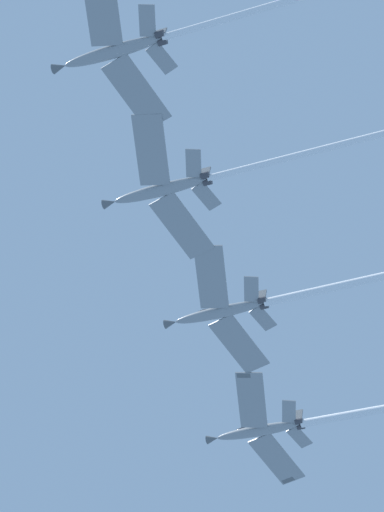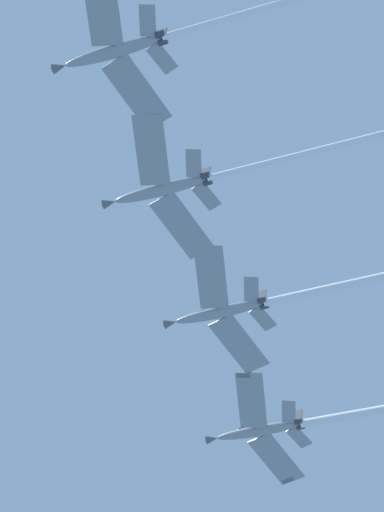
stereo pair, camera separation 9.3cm
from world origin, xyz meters
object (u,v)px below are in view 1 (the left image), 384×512
object	(u,v)px
jet_inner_right	(356,414)
jet_far_left	(183,31)
jet_inner_left	(212,177)
jet_centre	(310,292)

from	to	relation	value
jet_inner_right	jet_far_left	bearing A→B (deg)	170.96
jet_inner_left	jet_inner_right	distance (m)	38.62
jet_far_left	jet_inner_left	world-z (taller)	jet_inner_left
jet_inner_left	jet_centre	xyz separation A→B (m)	(17.78, -7.98, -0.93)
jet_far_left	jet_centre	distance (m)	36.41
jet_centre	jet_far_left	bearing A→B (deg)	169.37
jet_centre	jet_inner_right	distance (m)	19.59
jet_inner_right	jet_centre	bearing A→B (deg)	173.93
jet_far_left	jet_centre	bearing A→B (deg)	-10.63
jet_far_left	jet_inner_left	distance (m)	18.05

